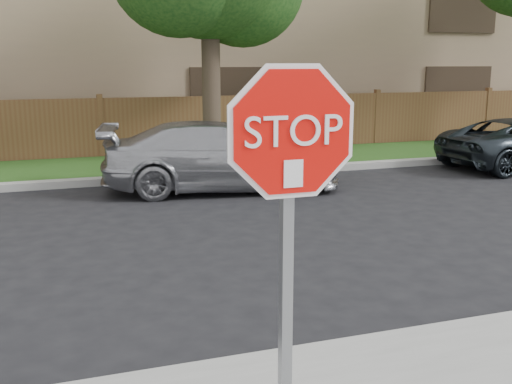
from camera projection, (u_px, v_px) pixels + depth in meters
name	position (u px, v px, depth m)	size (l,w,h in m)	color
ground	(215.00, 369.00, 5.00)	(90.00, 90.00, 0.00)	black
far_curb	(115.00, 180.00, 12.53)	(70.00, 0.30, 0.15)	gray
grass_strip	(108.00, 168.00, 14.06)	(70.00, 3.00, 0.12)	#1E4714
fence	(101.00, 130.00, 15.38)	(70.00, 0.12, 1.60)	brown
apartment_building	(83.00, 30.00, 19.98)	(35.20, 9.20, 7.20)	tan
stop_sign	(290.00, 190.00, 3.25)	(1.01, 0.13, 2.55)	gray
sedan_right	(222.00, 156.00, 11.84)	(1.91, 4.69, 1.36)	#9D9EA4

